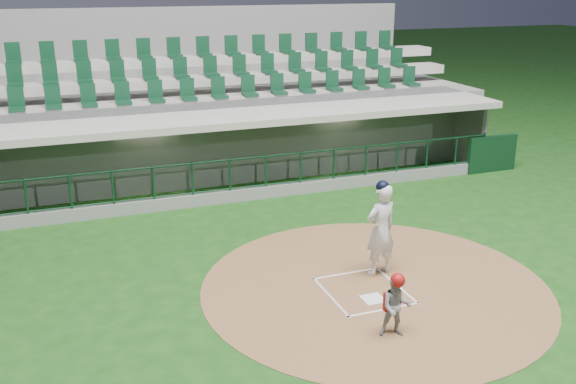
% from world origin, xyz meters
% --- Properties ---
extents(ground, '(120.00, 120.00, 0.00)m').
position_xyz_m(ground, '(0.00, 0.00, 0.00)').
color(ground, '#154012').
rests_on(ground, ground).
extents(dirt_circle, '(7.20, 7.20, 0.01)m').
position_xyz_m(dirt_circle, '(0.30, -0.20, 0.01)').
color(dirt_circle, brown).
rests_on(dirt_circle, ground).
extents(home_plate, '(0.43, 0.43, 0.02)m').
position_xyz_m(home_plate, '(0.00, -0.70, 0.02)').
color(home_plate, white).
rests_on(home_plate, dirt_circle).
extents(batter_box_chalk, '(1.55, 1.80, 0.01)m').
position_xyz_m(batter_box_chalk, '(0.00, -0.30, 0.02)').
color(batter_box_chalk, silver).
rests_on(batter_box_chalk, ground).
extents(dugout_structure, '(16.40, 3.70, 3.00)m').
position_xyz_m(dugout_structure, '(-0.03, 7.82, 0.96)').
color(dugout_structure, slate).
rests_on(dugout_structure, ground).
extents(seating_deck, '(17.00, 6.72, 5.15)m').
position_xyz_m(seating_deck, '(0.00, 10.91, 1.42)').
color(seating_deck, gray).
rests_on(seating_deck, ground).
extents(batter, '(0.95, 0.95, 2.11)m').
position_xyz_m(batter, '(0.67, 0.32, 1.06)').
color(batter, silver).
rests_on(batter, dirt_circle).
extents(catcher, '(0.66, 0.59, 1.21)m').
position_xyz_m(catcher, '(-0.26, -2.02, 0.61)').
color(catcher, gray).
rests_on(catcher, dirt_circle).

